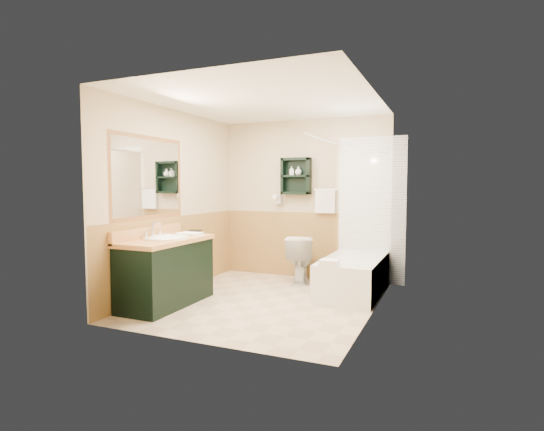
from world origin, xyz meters
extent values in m
plane|color=beige|center=(0.00, 0.00, 0.00)|extent=(3.00, 3.00, 0.00)
cube|color=beige|center=(0.00, 1.52, 1.20)|extent=(2.60, 0.04, 2.40)
cube|color=beige|center=(-1.32, 0.00, 1.20)|extent=(0.04, 3.00, 2.40)
cube|color=beige|center=(1.32, 0.00, 1.20)|extent=(0.04, 3.00, 2.40)
cube|color=white|center=(0.00, 0.00, 2.42)|extent=(2.60, 3.00, 0.04)
cube|color=black|center=(-0.10, 1.41, 1.55)|extent=(0.45, 0.15, 0.55)
cylinder|color=silver|center=(0.53, 0.75, 2.00)|extent=(0.03, 1.60, 0.03)
cube|color=black|center=(-0.99, -0.60, 0.39)|extent=(0.59, 1.24, 0.79)
cube|color=white|center=(0.93, 0.79, 0.24)|extent=(0.71, 1.50, 0.47)
imported|color=white|center=(0.06, 1.14, 0.34)|extent=(0.56, 0.77, 0.68)
cube|color=white|center=(-0.90, -0.26, 0.81)|extent=(0.27, 0.22, 0.04)
imported|color=black|center=(-1.16, 0.11, 0.90)|extent=(0.16, 0.09, 0.23)
cube|color=white|center=(0.78, 0.13, 0.51)|extent=(0.21, 0.18, 0.07)
imported|color=white|center=(-0.17, 1.40, 1.60)|extent=(0.11, 0.15, 0.06)
imported|color=white|center=(-0.06, 1.40, 1.62)|extent=(0.14, 0.16, 0.10)
camera|label=1|loc=(2.07, -4.65, 1.40)|focal=28.00mm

